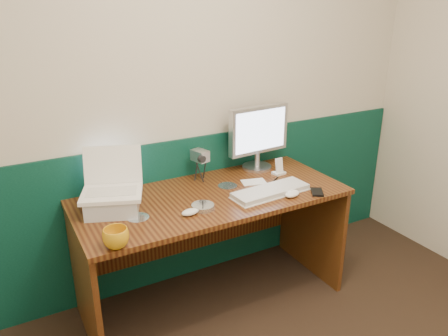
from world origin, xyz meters
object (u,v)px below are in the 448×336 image
keyboard (271,192)px  camcorder (200,166)px  mug (116,238)px  monitor (258,137)px  laptop (110,173)px  desk (212,250)px

keyboard → camcorder: size_ratio=2.42×
keyboard → mug: bearing=-175.0°
keyboard → camcorder: (-0.27, 0.39, 0.08)m
mug → monitor: bearing=26.2°
laptop → monitor: 1.06m
desk → mug: 0.84m
desk → keyboard: 0.52m
mug → desk: bearing=25.3°
camcorder → laptop: bearing=179.9°
monitor → keyboard: bearing=-115.8°
monitor → camcorder: bearing=177.4°
desk → camcorder: 0.53m
desk → keyboard: (0.31, -0.16, 0.39)m
mug → camcorder: size_ratio=0.62×
laptop → keyboard: laptop is taller
monitor → mug: monitor is taller
keyboard → monitor: bearing=64.2°
desk → camcorder: size_ratio=8.10×
monitor → mug: (-1.13, -0.55, -0.17)m
keyboard → camcorder: 0.48m
keyboard → mug: size_ratio=3.90×
desk → mug: mug is taller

